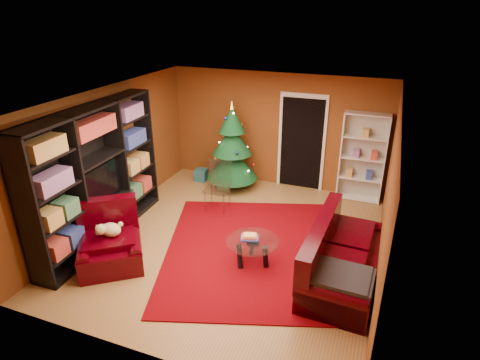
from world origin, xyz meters
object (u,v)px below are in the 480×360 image
at_px(rug, 255,250).
at_px(sofa, 346,253).
at_px(gift_box_teal, 201,175).
at_px(acrylic_chair, 217,189).
at_px(gift_box_green, 223,184).
at_px(dog, 111,230).
at_px(gift_box_red, 219,182).
at_px(white_bookshelf, 362,158).
at_px(media_unit, 97,176).
at_px(coffee_table, 253,252).
at_px(christmas_tree, 232,147).
at_px(armchair, 110,243).

distance_m(rug, sofa, 1.63).
distance_m(gift_box_teal, acrylic_chair, 1.62).
relative_size(gift_box_green, dog, 0.66).
xyz_separation_m(rug, gift_box_red, (-1.64, 2.24, 0.09)).
relative_size(rug, gift_box_red, 17.76).
relative_size(white_bookshelf, sofa, 0.90).
xyz_separation_m(white_bookshelf, sofa, (0.07, -2.95, -0.49)).
bearing_deg(media_unit, white_bookshelf, 34.99).
xyz_separation_m(gift_box_red, dog, (-0.43, -3.38, 0.52)).
relative_size(media_unit, coffee_table, 3.61).
xyz_separation_m(rug, white_bookshelf, (1.47, 2.71, 0.95)).
bearing_deg(coffee_table, acrylic_chair, 130.51).
bearing_deg(white_bookshelf, christmas_tree, -171.44).
height_order(christmas_tree, white_bookshelf, christmas_tree).
bearing_deg(rug, coffee_table, -76.55).
relative_size(christmas_tree, armchair, 1.93).
xyz_separation_m(gift_box_red, sofa, (3.18, -2.48, 0.37)).
distance_m(christmas_tree, sofa, 3.86).
bearing_deg(rug, christmas_tree, 120.12).
distance_m(media_unit, sofa, 4.37).
xyz_separation_m(christmas_tree, gift_box_red, (-0.31, -0.05, -0.90)).
relative_size(rug, gift_box_teal, 12.67).
distance_m(dog, acrylic_chair, 2.45).
xyz_separation_m(rug, armchair, (-2.08, -1.21, 0.41)).
relative_size(christmas_tree, white_bookshelf, 1.04).
xyz_separation_m(rug, coffee_table, (0.09, -0.37, 0.22)).
bearing_deg(gift_box_green, dog, -100.00).
distance_m(armchair, sofa, 3.75).
height_order(dog, sofa, sofa).
bearing_deg(armchair, rug, -6.33).
bearing_deg(gift_box_red, gift_box_green, -39.16).
relative_size(coffee_table, acrylic_chair, 0.93).
distance_m(dog, sofa, 3.72).
distance_m(media_unit, dog, 1.10).
distance_m(rug, gift_box_red, 2.78).
xyz_separation_m(gift_box_red, coffee_table, (1.73, -2.61, 0.13)).
height_order(gift_box_green, acrylic_chair, acrylic_chair).
height_order(christmas_tree, acrylic_chair, christmas_tree).
bearing_deg(sofa, white_bookshelf, 4.18).
bearing_deg(rug, white_bookshelf, 61.53).
bearing_deg(gift_box_red, rug, -53.72).
bearing_deg(gift_box_teal, white_bookshelf, 4.84).
bearing_deg(acrylic_chair, dog, -115.08).
relative_size(rug, gift_box_green, 13.40).
height_order(gift_box_red, coffee_table, coffee_table).
distance_m(christmas_tree, gift_box_green, 0.90).
xyz_separation_m(media_unit, dog, (0.69, -0.63, -0.59)).
height_order(gift_box_green, sofa, sofa).
height_order(media_unit, armchair, media_unit).
height_order(white_bookshelf, coffee_table, white_bookshelf).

